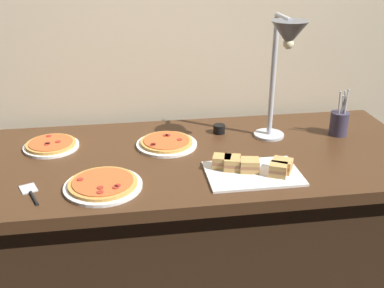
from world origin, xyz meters
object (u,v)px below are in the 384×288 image
pizza_plate_center (51,145)px  pizza_plate_raised_stand (167,143)px  serving_spatula (31,193)px  heat_lamp (285,48)px  sauce_cup_near (219,129)px  utensil_holder (339,122)px  pizza_plate_front (103,185)px  sandwich_platter (252,169)px

pizza_plate_center → pizza_plate_raised_stand: same height
pizza_plate_center → serving_spatula: bearing=-93.5°
heat_lamp → sauce_cup_near: 0.51m
heat_lamp → utensil_holder: bearing=16.4°
pizza_plate_raised_stand → utensil_holder: 0.81m
sauce_cup_near → serving_spatula: bearing=-149.7°
utensil_holder → pizza_plate_front: bearing=-161.9°
pizza_plate_front → pizza_plate_raised_stand: size_ratio=1.08×
pizza_plate_center → pizza_plate_raised_stand: (0.51, -0.05, -0.00)m
pizza_plate_raised_stand → sandwich_platter: sandwich_platter is taller
pizza_plate_raised_stand → pizza_plate_front: bearing=-128.3°
sandwich_platter → sauce_cup_near: (-0.04, 0.43, 0.00)m
pizza_plate_center → sandwich_platter: bearing=-24.6°
pizza_plate_raised_stand → sandwich_platter: size_ratio=0.74×
pizza_plate_center → utensil_holder: 1.32m
pizza_plate_front → heat_lamp: bearing=18.8°
pizza_plate_raised_stand → utensil_holder: (0.81, 0.01, 0.05)m
pizza_plate_raised_stand → serving_spatula: bearing=-146.4°
pizza_plate_center → sandwich_platter: sandwich_platter is taller
sandwich_platter → serving_spatula: size_ratio=2.15×
pizza_plate_front → sauce_cup_near: (0.53, 0.45, 0.01)m
pizza_plate_center → serving_spatula: pizza_plate_center is taller
pizza_plate_front → sandwich_platter: size_ratio=0.80×
pizza_plate_center → pizza_plate_raised_stand: 0.51m
sauce_cup_near → utensil_holder: utensil_holder is taller
pizza_plate_raised_stand → sandwich_platter: 0.44m
pizza_plate_center → utensil_holder: utensil_holder is taller
heat_lamp → sandwich_platter: size_ratio=1.54×
pizza_plate_center → sauce_cup_near: bearing=4.2°
pizza_plate_raised_stand → sandwich_platter: (0.31, -0.32, 0.01)m
utensil_holder → serving_spatula: utensil_holder is taller
heat_lamp → sauce_cup_near: size_ratio=10.04×
pizza_plate_raised_stand → serving_spatula: pizza_plate_raised_stand is taller
pizza_plate_front → utensil_holder: bearing=18.1°
pizza_plate_front → sandwich_platter: bearing=2.6°
utensil_holder → pizza_plate_center: bearing=178.0°
heat_lamp → sandwich_platter: heat_lamp is taller
heat_lamp → pizza_plate_center: heat_lamp is taller
heat_lamp → serving_spatula: bearing=-165.4°
pizza_plate_front → utensil_holder: utensil_holder is taller
pizza_plate_front → sauce_cup_near: sauce_cup_near is taller
sandwich_platter → utensil_holder: 0.60m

